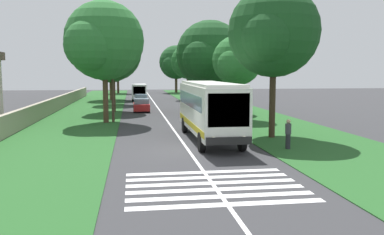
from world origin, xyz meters
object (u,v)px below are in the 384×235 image
(roadside_tree_left_1, at_px, (117,65))
(roadside_tree_left_2, at_px, (109,61))
(trailing_car_0, at_px, (141,105))
(trailing_car_1, at_px, (141,100))
(roadside_tree_left_3, at_px, (111,54))
(pedestrian, at_px, (288,134))
(utility_pole, at_px, (112,77))
(roadside_tree_left_4, at_px, (102,42))
(roadside_tree_right_0, at_px, (187,63))
(roadside_tree_left_0, at_px, (112,58))
(coach_bus, at_px, (209,107))
(trailing_minibus_0, at_px, (139,91))
(roadside_tree_right_1, at_px, (236,62))
(roadside_tree_right_4, at_px, (175,63))
(roadside_tree_right_2, at_px, (208,56))
(roadside_tree_right_3, at_px, (271,34))

(roadside_tree_left_1, relative_size, roadside_tree_left_2, 0.91)
(trailing_car_0, xyz_separation_m, roadside_tree_left_1, (38.82, 3.92, 5.16))
(trailing_car_1, relative_size, roadside_tree_left_3, 0.45)
(pedestrian, bearing_deg, utility_pole, 36.15)
(roadside_tree_left_4, distance_m, utility_pole, 3.03)
(trailing_car_0, distance_m, roadside_tree_right_0, 20.83)
(roadside_tree_left_0, distance_m, roadside_tree_right_0, 14.00)
(coach_bus, bearing_deg, trailing_minibus_0, 5.93)
(roadside_tree_right_1, xyz_separation_m, roadside_tree_right_4, (49.54, 0.35, 0.90))
(roadside_tree_right_4, bearing_deg, coach_bus, 176.09)
(pedestrian, bearing_deg, coach_bus, 44.57)
(coach_bus, distance_m, pedestrian, 5.62)
(roadside_tree_right_1, bearing_deg, roadside_tree_left_3, 51.87)
(trailing_minibus_0, xyz_separation_m, roadside_tree_right_1, (-26.48, -8.34, 3.74))
(pedestrian, bearing_deg, roadside_tree_right_0, 0.11)
(coach_bus, bearing_deg, roadside_tree_right_0, -5.53)
(roadside_tree_left_3, xyz_separation_m, utility_pole, (-9.52, -0.57, -2.30))
(coach_bus, distance_m, roadside_tree_left_2, 40.45)
(trailing_minibus_0, height_order, roadside_tree_right_2, roadside_tree_right_2)
(roadside_tree_left_3, distance_m, utility_pole, 9.81)
(utility_pole, bearing_deg, coach_bus, -147.61)
(trailing_car_0, relative_size, roadside_tree_left_3, 0.45)
(roadside_tree_left_0, bearing_deg, roadside_tree_right_2, -139.51)
(trailing_minibus_0, bearing_deg, roadside_tree_left_1, 10.28)
(roadside_tree_left_2, height_order, roadside_tree_right_1, roadside_tree_left_2)
(roadside_tree_right_1, bearing_deg, roadside_tree_left_4, 93.14)
(coach_bus, height_order, roadside_tree_right_0, roadside_tree_right_0)
(trailing_car_0, height_order, roadside_tree_right_4, roadside_tree_right_4)
(coach_bus, height_order, roadside_tree_left_0, roadside_tree_left_0)
(trailing_minibus_0, xyz_separation_m, roadside_tree_left_3, (-17.38, 3.26, 4.72))
(roadside_tree_right_2, relative_size, roadside_tree_right_3, 0.99)
(roadside_tree_left_1, bearing_deg, roadside_tree_left_4, -179.44)
(trailing_car_1, height_order, roadside_tree_right_3, roadside_tree_right_3)
(trailing_car_0, bearing_deg, roadside_tree_left_2, 13.05)
(coach_bus, relative_size, roadside_tree_left_2, 1.13)
(roadside_tree_right_3, height_order, utility_pole, roadside_tree_right_3)
(trailing_car_0, xyz_separation_m, utility_pole, (-9.84, 2.66, 3.30))
(roadside_tree_right_3, bearing_deg, coach_bus, 97.69)
(roadside_tree_left_0, height_order, roadside_tree_left_1, roadside_tree_left_0)
(roadside_tree_right_0, height_order, utility_pole, roadside_tree_right_0)
(coach_bus, relative_size, trailing_minibus_0, 1.86)
(roadside_tree_right_1, bearing_deg, roadside_tree_left_0, 31.16)
(roadside_tree_left_1, distance_m, roadside_tree_right_1, 49.79)
(trailing_car_0, height_order, roadside_tree_right_2, roadside_tree_right_2)
(roadside_tree_left_4, bearing_deg, roadside_tree_left_1, 0.56)
(trailing_car_0, relative_size, pedestrian, 2.54)
(roadside_tree_left_3, height_order, roadside_tree_right_3, roadside_tree_right_3)
(roadside_tree_right_1, bearing_deg, roadside_tree_left_1, 14.29)
(roadside_tree_right_3, xyz_separation_m, roadside_tree_right_4, (59.71, 0.12, -0.68))
(roadside_tree_right_3, bearing_deg, trailing_car_1, 15.68)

